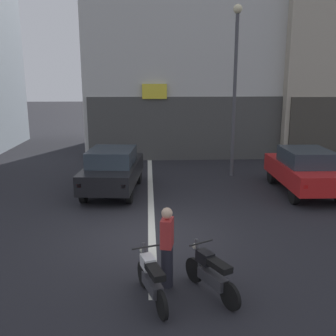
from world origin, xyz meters
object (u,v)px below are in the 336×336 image
Objects in this scene: car_black_crossing_near at (113,169)px; street_lamp at (235,76)px; car_blue_down_street at (166,135)px; motorcycle_white_row_leftmost at (151,279)px; car_red_parked_kerbside at (304,169)px; person_by_motorcycles at (167,247)px; motorcycle_black_row_left_mid at (211,273)px.

street_lamp is at bearing 24.23° from car_black_crossing_near.
motorcycle_white_row_leftmost is at bearing -93.87° from car_blue_down_street.
car_blue_down_street is 15.44m from motorcycle_white_row_leftmost.
car_red_parked_kerbside is 4.71m from street_lamp.
street_lamp is 10.69m from motorcycle_white_row_leftmost.
person_by_motorcycles is (0.32, 0.52, 0.40)m from motorcycle_white_row_leftmost.
motorcycle_white_row_leftmost and motorcycle_black_row_left_mid have the same top height.
car_black_crossing_near is 1.03× the size of car_red_parked_kerbside.
car_blue_down_street reaches higher than motorcycle_black_row_left_mid.
car_blue_down_street reaches higher than motorcycle_white_row_leftmost.
street_lamp is (4.87, 2.19, 3.32)m from car_black_crossing_near.
car_red_parked_kerbside and car_blue_down_street have the same top height.
car_blue_down_street is at bearing 73.99° from car_black_crossing_near.
car_black_crossing_near is 8.56m from car_blue_down_street.
person_by_motorcycles reaches higher than car_black_crossing_near.
car_black_crossing_near is at bearing 109.41° from motorcycle_black_row_left_mid.
motorcycle_black_row_left_mid is (1.15, 0.16, 0.00)m from motorcycle_white_row_leftmost.
motorcycle_black_row_left_mid is (-2.40, -9.20, -3.75)m from street_lamp.
motorcycle_black_row_left_mid is 0.90× the size of person_by_motorcycles.
person_by_motorcycles is (-3.23, -8.84, -3.35)m from street_lamp.
street_lamp is 10.22m from motorcycle_black_row_left_mid.
car_black_crossing_near reaches higher than motorcycle_white_row_leftmost.
street_lamp reaches higher than person_by_motorcycles.
car_blue_down_street is 2.51× the size of person_by_motorcycles.
motorcycle_white_row_leftmost is 1.16m from motorcycle_black_row_left_mid.
person_by_motorcycles is at bearing -92.77° from car_blue_down_street.
motorcycle_black_row_left_mid is at bearing -23.48° from person_by_motorcycles.
person_by_motorcycles is at bearing -110.05° from street_lamp.
person_by_motorcycles is (-0.72, -14.88, -0.03)m from car_blue_down_street.
motorcycle_white_row_leftmost is 1.07× the size of motorcycle_black_row_left_mid.
street_lamp is at bearing -67.45° from car_blue_down_street.
car_blue_down_street is at bearing 112.55° from street_lamp.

